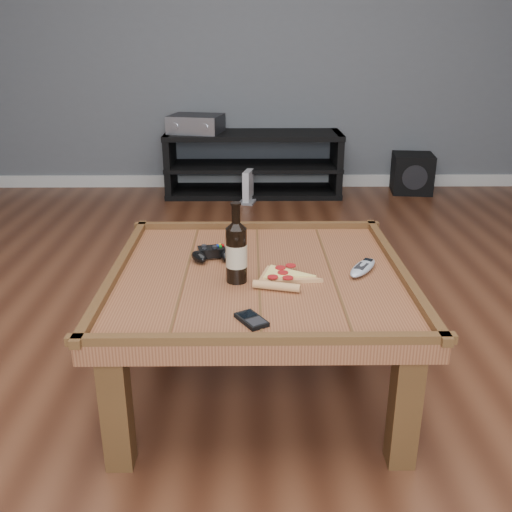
{
  "coord_description": "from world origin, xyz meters",
  "views": [
    {
      "loc": [
        -0.03,
        -1.81,
        1.21
      ],
      "look_at": [
        -0.01,
        -0.03,
        0.52
      ],
      "focal_mm": 40.0,
      "sensor_mm": 36.0,
      "label": 1
    }
  ],
  "objects_px": {
    "av_receiver": "(196,124)",
    "game_controller": "(212,254)",
    "beer_bottle": "(236,250)",
    "subwoofer": "(412,173)",
    "coffee_table": "(259,288)",
    "remote_control": "(363,267)",
    "smartphone": "(251,320)",
    "pizza_slice": "(282,277)",
    "media_console": "(253,164)",
    "game_console": "(248,188)"
  },
  "relations": [
    {
      "from": "av_receiver",
      "to": "game_controller",
      "type": "bearing_deg",
      "value": -71.04
    },
    {
      "from": "beer_bottle",
      "to": "subwoofer",
      "type": "distance_m",
      "value": 3.21
    },
    {
      "from": "coffee_table",
      "to": "remote_control",
      "type": "relative_size",
      "value": 5.41
    },
    {
      "from": "smartphone",
      "to": "remote_control",
      "type": "bearing_deg",
      "value": 12.86
    },
    {
      "from": "pizza_slice",
      "to": "remote_control",
      "type": "distance_m",
      "value": 0.29
    },
    {
      "from": "pizza_slice",
      "to": "smartphone",
      "type": "xyz_separation_m",
      "value": [
        -0.1,
        -0.3,
        -0.0
      ]
    },
    {
      "from": "media_console",
      "to": "beer_bottle",
      "type": "relative_size",
      "value": 5.21
    },
    {
      "from": "remote_control",
      "to": "av_receiver",
      "type": "relative_size",
      "value": 0.42
    },
    {
      "from": "coffee_table",
      "to": "game_console",
      "type": "distance_m",
      "value": 2.51
    },
    {
      "from": "coffee_table",
      "to": "subwoofer",
      "type": "xyz_separation_m",
      "value": [
        1.31,
        2.8,
        -0.23
      ]
    },
    {
      "from": "media_console",
      "to": "subwoofer",
      "type": "relative_size",
      "value": 3.97
    },
    {
      "from": "coffee_table",
      "to": "av_receiver",
      "type": "height_order",
      "value": "av_receiver"
    },
    {
      "from": "av_receiver",
      "to": "subwoofer",
      "type": "relative_size",
      "value": 1.29
    },
    {
      "from": "game_controller",
      "to": "smartphone",
      "type": "distance_m",
      "value": 0.51
    },
    {
      "from": "media_console",
      "to": "beer_bottle",
      "type": "bearing_deg",
      "value": -91.51
    },
    {
      "from": "media_console",
      "to": "pizza_slice",
      "type": "xyz_separation_m",
      "value": [
        0.08,
        -2.82,
        0.21
      ]
    },
    {
      "from": "coffee_table",
      "to": "game_console",
      "type": "bearing_deg",
      "value": 90.99
    },
    {
      "from": "smartphone",
      "to": "subwoofer",
      "type": "xyz_separation_m",
      "value": [
        1.33,
        3.16,
        -0.3
      ]
    },
    {
      "from": "pizza_slice",
      "to": "game_console",
      "type": "distance_m",
      "value": 2.59
    },
    {
      "from": "remote_control",
      "to": "subwoofer",
      "type": "relative_size",
      "value": 0.54
    },
    {
      "from": "beer_bottle",
      "to": "game_controller",
      "type": "distance_m",
      "value": 0.23
    },
    {
      "from": "game_console",
      "to": "pizza_slice",
      "type": "bearing_deg",
      "value": -74.51
    },
    {
      "from": "remote_control",
      "to": "pizza_slice",
      "type": "bearing_deg",
      "value": -134.92
    },
    {
      "from": "coffee_table",
      "to": "remote_control",
      "type": "height_order",
      "value": "remote_control"
    },
    {
      "from": "game_console",
      "to": "remote_control",
      "type": "bearing_deg",
      "value": -68.0
    },
    {
      "from": "game_controller",
      "to": "subwoofer",
      "type": "xyz_separation_m",
      "value": [
        1.47,
        2.67,
        -0.31
      ]
    },
    {
      "from": "media_console",
      "to": "game_controller",
      "type": "height_order",
      "value": "media_console"
    },
    {
      "from": "media_console",
      "to": "game_console",
      "type": "xyz_separation_m",
      "value": [
        -0.04,
        -0.25,
        -0.13
      ]
    },
    {
      "from": "game_controller",
      "to": "remote_control",
      "type": "distance_m",
      "value": 0.54
    },
    {
      "from": "remote_control",
      "to": "subwoofer",
      "type": "bearing_deg",
      "value": 102.15
    },
    {
      "from": "media_console",
      "to": "smartphone",
      "type": "distance_m",
      "value": 3.12
    },
    {
      "from": "media_console",
      "to": "subwoofer",
      "type": "height_order",
      "value": "media_console"
    },
    {
      "from": "coffee_table",
      "to": "beer_bottle",
      "type": "relative_size",
      "value": 3.83
    },
    {
      "from": "subwoofer",
      "to": "remote_control",
      "type": "bearing_deg",
      "value": -101.52
    },
    {
      "from": "media_console",
      "to": "av_receiver",
      "type": "bearing_deg",
      "value": -179.37
    },
    {
      "from": "game_controller",
      "to": "pizza_slice",
      "type": "bearing_deg",
      "value": -49.79
    },
    {
      "from": "remote_control",
      "to": "smartphone",
      "type": "bearing_deg",
      "value": -105.25
    },
    {
      "from": "pizza_slice",
      "to": "av_receiver",
      "type": "distance_m",
      "value": 2.86
    },
    {
      "from": "av_receiver",
      "to": "subwoofer",
      "type": "distance_m",
      "value": 1.81
    },
    {
      "from": "media_console",
      "to": "game_controller",
      "type": "xyz_separation_m",
      "value": [
        -0.17,
        -2.63,
        0.23
      ]
    },
    {
      "from": "coffee_table",
      "to": "pizza_slice",
      "type": "xyz_separation_m",
      "value": [
        0.08,
        -0.07,
        0.07
      ]
    },
    {
      "from": "game_controller",
      "to": "subwoofer",
      "type": "bearing_deg",
      "value": 49.3
    },
    {
      "from": "media_console",
      "to": "smartphone",
      "type": "xyz_separation_m",
      "value": [
        -0.03,
        -3.11,
        0.21
      ]
    },
    {
      "from": "beer_bottle",
      "to": "game_console",
      "type": "height_order",
      "value": "beer_bottle"
    },
    {
      "from": "coffee_table",
      "to": "smartphone",
      "type": "relative_size",
      "value": 8.61
    },
    {
      "from": "media_console",
      "to": "game_console",
      "type": "height_order",
      "value": "media_console"
    },
    {
      "from": "game_console",
      "to": "media_console",
      "type": "bearing_deg",
      "value": 93.14
    },
    {
      "from": "pizza_slice",
      "to": "smartphone",
      "type": "distance_m",
      "value": 0.32
    },
    {
      "from": "remote_control",
      "to": "coffee_table",
      "type": "bearing_deg",
      "value": -148.09
    },
    {
      "from": "smartphone",
      "to": "game_console",
      "type": "bearing_deg",
      "value": 59.36
    }
  ]
}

